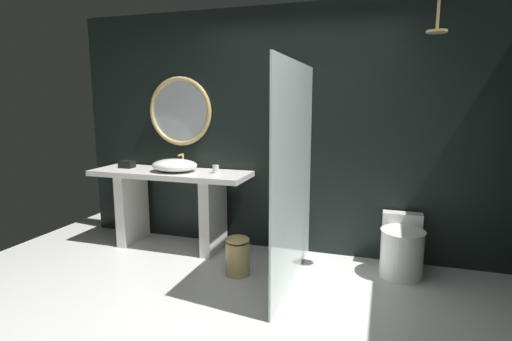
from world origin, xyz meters
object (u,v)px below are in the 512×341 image
at_px(vessel_sink, 175,165).
at_px(waste_bin, 238,255).
at_px(tissue_box, 127,164).
at_px(round_wall_mirror, 180,111).
at_px(tumbler_cup, 216,169).
at_px(rain_shower_head, 437,26).
at_px(toilet, 402,248).

xyz_separation_m(vessel_sink, waste_bin, (0.90, -0.47, -0.74)).
relative_size(tissue_box, round_wall_mirror, 0.20).
distance_m(tumbler_cup, rain_shower_head, 2.45).
distance_m(vessel_sink, toilet, 2.47).
height_order(tissue_box, round_wall_mirror, round_wall_mirror).
height_order(rain_shower_head, waste_bin, rain_shower_head).
bearing_deg(round_wall_mirror, tissue_box, -157.59).
bearing_deg(round_wall_mirror, waste_bin, -37.86).
distance_m(vessel_sink, tissue_box, 0.65).
distance_m(round_wall_mirror, waste_bin, 1.80).
distance_m(round_wall_mirror, rain_shower_head, 2.72).
bearing_deg(tumbler_cup, waste_bin, -49.47).
bearing_deg(tumbler_cup, vessel_sink, -174.88).
height_order(tissue_box, waste_bin, tissue_box).
bearing_deg(toilet, rain_shower_head, -47.14).
xyz_separation_m(round_wall_mirror, rain_shower_head, (2.59, -0.43, 0.71)).
height_order(toilet, waste_bin, toilet).
bearing_deg(vessel_sink, waste_bin, -27.44).
bearing_deg(vessel_sink, rain_shower_head, -3.30).
bearing_deg(round_wall_mirror, tumbler_cup, -24.57).
bearing_deg(toilet, tumbler_cup, 179.24).
bearing_deg(tumbler_cup, round_wall_mirror, 155.43).
bearing_deg(rain_shower_head, waste_bin, -168.69).
height_order(tissue_box, rain_shower_head, rain_shower_head).
bearing_deg(waste_bin, round_wall_mirror, 142.14).
xyz_separation_m(vessel_sink, toilet, (2.37, 0.02, -0.67)).
height_order(tumbler_cup, toilet, tumbler_cup).
height_order(vessel_sink, toilet, vessel_sink).
relative_size(tumbler_cup, tissue_box, 0.55).
xyz_separation_m(tissue_box, rain_shower_head, (3.17, -0.19, 1.32)).
bearing_deg(vessel_sink, round_wall_mirror, 103.53).
bearing_deg(tumbler_cup, tissue_box, 179.66).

